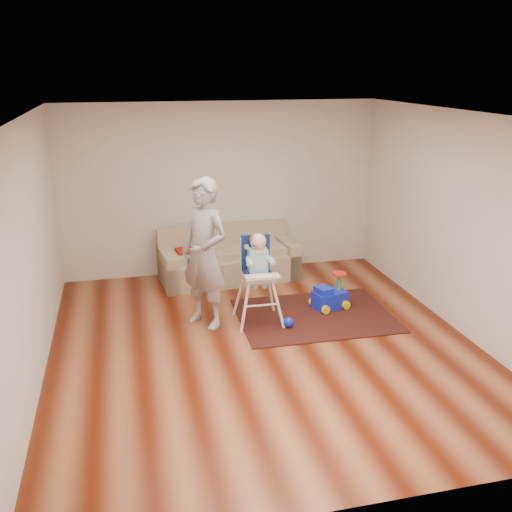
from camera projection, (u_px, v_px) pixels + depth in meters
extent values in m
plane|color=#511705|center=(264.00, 345.00, 6.87)|extent=(5.50, 5.50, 0.00)
cube|color=beige|center=(221.00, 189.00, 8.98)|extent=(5.00, 0.04, 2.70)
cube|color=beige|center=(30.00, 254.00, 5.89)|extent=(0.04, 5.50, 2.70)
cube|color=beige|center=(461.00, 224.00, 7.00)|extent=(0.04, 5.50, 2.70)
cube|color=white|center=(265.00, 115.00, 6.02)|extent=(5.00, 5.50, 0.04)
cube|color=#B51905|center=(192.00, 250.00, 8.66)|extent=(0.51, 0.35, 0.04)
cube|color=#33150C|center=(315.00, 315.00, 7.66)|extent=(2.06, 1.56, 0.02)
sphere|color=#1424CB|center=(288.00, 322.00, 7.28)|extent=(0.13, 0.13, 0.13)
cylinder|color=#1424CB|center=(255.00, 246.00, 7.04)|extent=(0.02, 0.12, 0.01)
imported|color=gray|center=(204.00, 254.00, 7.13)|extent=(0.80, 0.83, 1.92)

